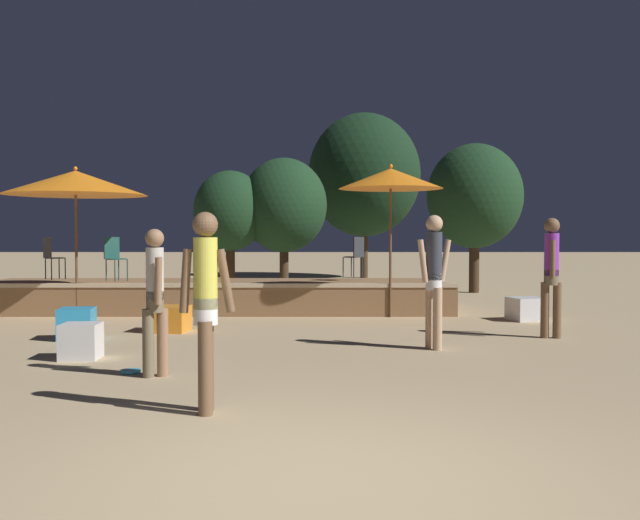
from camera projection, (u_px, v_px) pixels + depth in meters
name	position (u px, v px, depth m)	size (l,w,h in m)	color
ground_plane	(320.00, 483.00, 4.61)	(120.00, 120.00, 0.00)	tan
wooden_deck	(212.00, 296.00, 15.36)	(10.02, 3.03, 0.65)	olive
patio_umbrella_0	(75.00, 183.00, 13.80)	(2.75, 2.75, 2.93)	brown
patio_umbrella_1	(390.00, 179.00, 13.76)	(2.03, 2.03, 2.97)	brown
cube_seat_0	(526.00, 309.00, 13.31)	(0.70, 0.70, 0.43)	white
cube_seat_1	(81.00, 341.00, 9.20)	(0.49, 0.49, 0.46)	white
cube_seat_2	(169.00, 319.00, 11.78)	(0.66, 0.66, 0.42)	orange
cube_seat_3	(76.00, 324.00, 10.90)	(0.56, 0.56, 0.48)	#2D9EDB
person_0	(434.00, 274.00, 9.95)	(0.53, 0.30, 1.88)	tan
person_1	(155.00, 298.00, 8.02)	(0.29, 0.49, 1.67)	#997051
person_2	(205.00, 302.00, 6.39)	(0.51, 0.31, 1.81)	brown
person_3	(551.00, 271.00, 11.02)	(0.31, 0.53, 1.86)	brown
bistro_chair_0	(356.00, 253.00, 15.83)	(0.48, 0.48, 0.90)	#2D3338
bistro_chair_1	(51.00, 254.00, 15.13)	(0.48, 0.48, 0.90)	#47474C
bistro_chair_2	(114.00, 254.00, 14.61)	(0.48, 0.48, 0.90)	#1E4C47
frisbee_disc	(130.00, 371.00, 8.28)	(0.24, 0.24, 0.03)	#33B2D8
background_tree_0	(284.00, 205.00, 22.18)	(2.68, 2.68, 3.99)	#3D2B1C
background_tree_1	(364.00, 175.00, 26.28)	(4.14, 4.14, 6.08)	#3D2B1C
background_tree_2	(474.00, 196.00, 19.60)	(2.62, 2.62, 4.11)	#3D2B1C
background_tree_3	(230.00, 211.00, 21.92)	(2.25, 2.25, 3.58)	#3D2B1C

